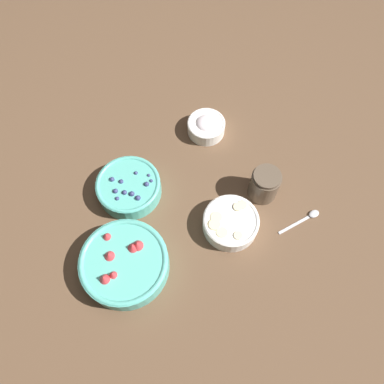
# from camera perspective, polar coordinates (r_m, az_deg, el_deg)

# --- Properties ---
(ground_plane) EXTENTS (4.00, 4.00, 0.00)m
(ground_plane) POSITION_cam_1_polar(r_m,az_deg,el_deg) (1.12, 0.24, -0.17)
(ground_plane) COLOR brown
(bowl_strawberries) EXTENTS (0.23, 0.23, 0.08)m
(bowl_strawberries) POSITION_cam_1_polar(r_m,az_deg,el_deg) (1.02, -10.25, -10.60)
(bowl_strawberries) COLOR #56B7A8
(bowl_strawberries) RESTS_ON ground_plane
(bowl_blueberries) EXTENTS (0.19, 0.19, 0.06)m
(bowl_blueberries) POSITION_cam_1_polar(r_m,az_deg,el_deg) (1.10, -9.60, 0.78)
(bowl_blueberries) COLOR #56B7A8
(bowl_blueberries) RESTS_ON ground_plane
(bowl_bananas) EXTENTS (0.16, 0.16, 0.05)m
(bowl_bananas) POSITION_cam_1_polar(r_m,az_deg,el_deg) (1.05, 5.90, -4.63)
(bowl_bananas) COLOR white
(bowl_bananas) RESTS_ON ground_plane
(bowl_cream) EXTENTS (0.12, 0.12, 0.06)m
(bowl_cream) POSITION_cam_1_polar(r_m,az_deg,el_deg) (1.21, 2.18, 10.04)
(bowl_cream) COLOR white
(bowl_cream) RESTS_ON ground_plane
(jar_chocolate) EXTENTS (0.09, 0.09, 0.10)m
(jar_chocolate) POSITION_cam_1_polar(r_m,az_deg,el_deg) (1.10, 10.95, 1.06)
(jar_chocolate) COLOR brown
(jar_chocolate) RESTS_ON ground_plane
(spoon) EXTENTS (0.14, 0.06, 0.01)m
(spoon) POSITION_cam_1_polar(r_m,az_deg,el_deg) (1.13, 17.07, -3.79)
(spoon) COLOR silver
(spoon) RESTS_ON ground_plane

